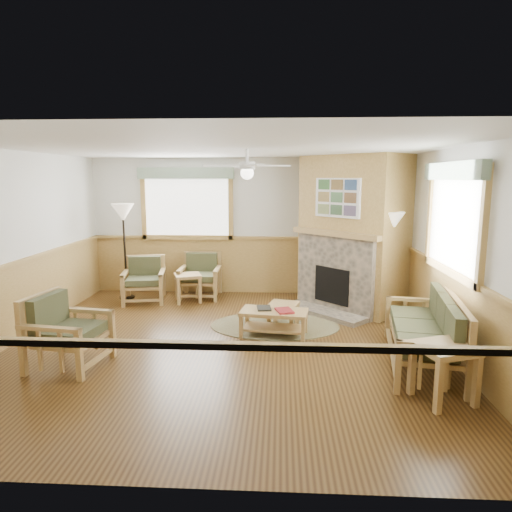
# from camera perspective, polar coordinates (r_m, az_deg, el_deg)

# --- Properties ---
(floor) EXTENTS (6.00, 6.00, 0.01)m
(floor) POSITION_cam_1_polar(r_m,az_deg,el_deg) (6.54, -3.91, -11.05)
(floor) COLOR #4D3215
(floor) RESTS_ON ground
(ceiling) EXTENTS (6.00, 6.00, 0.01)m
(ceiling) POSITION_cam_1_polar(r_m,az_deg,el_deg) (6.12, -4.21, 13.33)
(ceiling) COLOR white
(ceiling) RESTS_ON floor
(wall_back) EXTENTS (6.00, 0.02, 2.70)m
(wall_back) POSITION_cam_1_polar(r_m,az_deg,el_deg) (9.15, -1.72, 3.71)
(wall_back) COLOR silver
(wall_back) RESTS_ON floor
(wall_front) EXTENTS (6.00, 0.02, 2.70)m
(wall_front) POSITION_cam_1_polar(r_m,az_deg,el_deg) (3.30, -10.58, -7.46)
(wall_front) COLOR silver
(wall_front) RESTS_ON floor
(wall_left) EXTENTS (0.02, 6.00, 2.70)m
(wall_left) POSITION_cam_1_polar(r_m,az_deg,el_deg) (7.20, -28.47, 0.87)
(wall_left) COLOR silver
(wall_left) RESTS_ON floor
(wall_right) EXTENTS (0.02, 6.00, 2.70)m
(wall_right) POSITION_cam_1_polar(r_m,az_deg,el_deg) (6.53, 23.06, 0.47)
(wall_right) COLOR silver
(wall_right) RESTS_ON floor
(wainscot) EXTENTS (6.00, 6.00, 1.10)m
(wainscot) POSITION_cam_1_polar(r_m,az_deg,el_deg) (6.36, -3.97, -6.38)
(wainscot) COLOR #AE8947
(wainscot) RESTS_ON floor
(fireplace) EXTENTS (3.11, 3.11, 2.70)m
(fireplace) POSITION_cam_1_polar(r_m,az_deg,el_deg) (8.27, 12.03, 2.85)
(fireplace) COLOR #AE8947
(fireplace) RESTS_ON floor
(window_back) EXTENTS (1.90, 0.16, 1.50)m
(window_back) POSITION_cam_1_polar(r_m,az_deg,el_deg) (9.22, -8.74, 11.00)
(window_back) COLOR white
(window_back) RESTS_ON wall_back
(window_right) EXTENTS (0.16, 1.90, 1.50)m
(window_right) POSITION_cam_1_polar(r_m,az_deg,el_deg) (6.26, 24.07, 10.89)
(window_right) COLOR white
(window_right) RESTS_ON wall_right
(ceiling_fan) EXTENTS (1.59, 1.59, 0.36)m
(ceiling_fan) POSITION_cam_1_polar(r_m,az_deg,el_deg) (6.39, -1.12, 12.85)
(ceiling_fan) COLOR white
(ceiling_fan) RESTS_ON ceiling
(sofa) EXTENTS (2.01, 1.09, 0.88)m
(sofa) POSITION_cam_1_polar(r_m,az_deg,el_deg) (6.12, 20.10, -8.70)
(sofa) COLOR tan
(sofa) RESTS_ON floor
(armchair_back_left) EXTENTS (0.86, 0.86, 0.84)m
(armchair_back_left) POSITION_cam_1_polar(r_m,az_deg,el_deg) (8.83, -13.84, -2.92)
(armchair_back_left) COLOR tan
(armchair_back_left) RESTS_ON floor
(armchair_back_right) EXTENTS (0.76, 0.76, 0.85)m
(armchair_back_right) POSITION_cam_1_polar(r_m,az_deg,el_deg) (8.96, -7.02, -2.49)
(armchair_back_right) COLOR tan
(armchair_back_right) RESTS_ON floor
(armchair_left) EXTENTS (0.92, 0.92, 0.91)m
(armchair_left) POSITION_cam_1_polar(r_m,az_deg,el_deg) (6.14, -22.37, -8.65)
(armchair_left) COLOR tan
(armchair_left) RESTS_ON floor
(coffee_table) EXTENTS (1.03, 0.62, 0.39)m
(coffee_table) POSITION_cam_1_polar(r_m,az_deg,el_deg) (6.81, 2.26, -8.39)
(coffee_table) COLOR tan
(coffee_table) RESTS_ON floor
(end_table_chairs) EXTENTS (0.59, 0.58, 0.53)m
(end_table_chairs) POSITION_cam_1_polar(r_m,az_deg,el_deg) (8.70, -8.50, -3.97)
(end_table_chairs) COLOR tan
(end_table_chairs) RESTS_ON floor
(end_table_sofa) EXTENTS (0.69, 0.68, 0.61)m
(end_table_sofa) POSITION_cam_1_polar(r_m,az_deg,el_deg) (5.29, 22.39, -13.37)
(end_table_sofa) COLOR tan
(end_table_sofa) RESTS_ON floor
(footstool) EXTENTS (0.54, 0.54, 0.38)m
(footstool) POSITION_cam_1_polar(r_m,az_deg,el_deg) (7.22, 3.44, -7.38)
(footstool) COLOR tan
(footstool) RESTS_ON floor
(braided_rug) EXTENTS (2.07, 2.07, 0.01)m
(braided_rug) POSITION_cam_1_polar(r_m,az_deg,el_deg) (7.30, 2.36, -8.68)
(braided_rug) COLOR brown
(braided_rug) RESTS_ON floor
(floor_lamp_left) EXTENTS (0.49, 0.49, 1.84)m
(floor_lamp_left) POSITION_cam_1_polar(r_m,az_deg,el_deg) (9.09, -16.07, 0.57)
(floor_lamp_left) COLOR black
(floor_lamp_left) RESTS_ON floor
(floor_lamp_right) EXTENTS (0.47, 0.47, 1.78)m
(floor_lamp_right) POSITION_cam_1_polar(r_m,az_deg,el_deg) (7.76, 16.34, -1.20)
(floor_lamp_right) COLOR black
(floor_lamp_right) RESTS_ON floor
(book_red) EXTENTS (0.30, 0.35, 0.03)m
(book_red) POSITION_cam_1_polar(r_m,az_deg,el_deg) (6.70, 3.56, -6.71)
(book_red) COLOR maroon
(book_red) RESTS_ON coffee_table
(book_dark) EXTENTS (0.23, 0.29, 0.03)m
(book_dark) POSITION_cam_1_polar(r_m,az_deg,el_deg) (6.82, 1.01, -6.43)
(book_dark) COLOR black
(book_dark) RESTS_ON coffee_table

